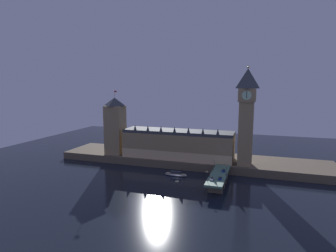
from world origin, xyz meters
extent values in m
plane|color=black|center=(0.00, 0.00, 0.00)|extent=(400.00, 400.00, 0.00)
cube|color=brown|center=(0.00, 39.00, 3.01)|extent=(220.00, 42.00, 6.02)
cube|color=#9E845B|center=(-8.76, 31.95, 16.09)|extent=(88.95, 22.91, 20.14)
cube|color=beige|center=(-8.76, 20.38, 9.64)|extent=(88.95, 0.20, 7.25)
cube|color=#383D42|center=(-8.76, 31.95, 27.36)|extent=(88.95, 21.07, 2.40)
cone|color=#383D42|center=(-42.12, 22.22, 30.77)|extent=(2.40, 2.40, 4.43)
cone|color=#383D42|center=(-31.00, 22.22, 30.77)|extent=(2.40, 2.40, 4.43)
cone|color=#383D42|center=(-19.88, 22.22, 30.77)|extent=(2.40, 2.40, 4.43)
cone|color=#383D42|center=(-8.76, 22.22, 30.77)|extent=(2.40, 2.40, 4.43)
cone|color=#383D42|center=(2.36, 22.22, 30.77)|extent=(2.40, 2.40, 4.43)
cone|color=#383D42|center=(13.48, 22.22, 30.77)|extent=(2.40, 2.40, 4.43)
cone|color=#383D42|center=(24.60, 22.22, 30.77)|extent=(2.40, 2.40, 4.43)
cube|color=#9E845B|center=(44.17, 26.59, 29.46)|extent=(10.18, 10.18, 46.88)
cube|color=#9E845B|center=(44.17, 26.59, 57.61)|extent=(12.01, 12.01, 9.44)
cylinder|color=#B7E5B7|center=(44.17, 20.46, 57.61)|extent=(6.48, 0.25, 6.48)
cylinder|color=#B7E5B7|center=(44.17, 32.72, 57.61)|extent=(6.48, 0.25, 6.48)
cylinder|color=#B7E5B7|center=(50.30, 26.59, 57.61)|extent=(0.25, 6.48, 6.48)
cylinder|color=#B7E5B7|center=(38.03, 26.59, 57.61)|extent=(0.25, 6.48, 6.48)
cube|color=black|center=(44.17, 20.27, 58.10)|extent=(0.36, 0.10, 4.86)
pyramid|color=#383D42|center=(44.17, 26.59, 69.38)|extent=(12.01, 12.01, 14.10)
sphere|color=gold|center=(44.17, 26.59, 77.23)|extent=(1.60, 1.60, 1.60)
cube|color=#9E845B|center=(-63.77, 28.68, 26.68)|extent=(14.36, 14.36, 41.33)
pyramid|color=#383D42|center=(-63.77, 28.68, 50.79)|extent=(14.64, 14.64, 6.88)
cylinder|color=#99999E|center=(-63.77, 28.68, 57.23)|extent=(0.24, 0.24, 6.00)
cube|color=red|center=(-62.67, 28.68, 59.33)|extent=(2.00, 0.08, 1.20)
cube|color=#4C7560|center=(29.66, -5.00, 6.60)|extent=(10.58, 46.00, 1.40)
cube|color=brown|center=(29.66, -18.80, 2.95)|extent=(9.00, 3.20, 5.90)
cube|color=brown|center=(29.66, -9.60, 2.95)|extent=(9.00, 3.20, 5.90)
cube|color=brown|center=(29.66, -0.40, 2.95)|extent=(9.00, 3.20, 5.90)
cube|color=brown|center=(29.66, 8.80, 2.95)|extent=(9.00, 3.20, 5.90)
cube|color=silver|center=(27.33, -17.60, 7.89)|extent=(1.88, 4.47, 0.82)
cube|color=black|center=(27.33, -17.60, 8.52)|extent=(1.54, 2.01, 0.45)
cylinder|color=black|center=(26.44, -16.21, 7.62)|extent=(0.22, 0.64, 0.64)
cylinder|color=black|center=(28.23, -16.21, 7.62)|extent=(0.22, 0.64, 0.64)
cylinder|color=black|center=(26.44, -18.99, 7.62)|extent=(0.22, 0.64, 0.64)
cylinder|color=black|center=(28.23, -18.99, 7.62)|extent=(0.22, 0.64, 0.64)
cube|color=navy|center=(31.99, -15.14, 7.86)|extent=(1.87, 4.13, 0.77)
cube|color=black|center=(31.99, -15.14, 8.47)|extent=(1.54, 1.86, 0.45)
cylinder|color=black|center=(32.88, -16.42, 7.62)|extent=(0.22, 0.64, 0.64)
cylinder|color=black|center=(31.10, -16.42, 7.62)|extent=(0.22, 0.64, 0.64)
cylinder|color=black|center=(32.88, -13.86, 7.62)|extent=(0.22, 0.64, 0.64)
cylinder|color=black|center=(31.10, -13.86, 7.62)|extent=(0.22, 0.64, 0.64)
cube|color=navy|center=(31.99, 1.35, 7.91)|extent=(1.88, 4.11, 0.87)
cube|color=black|center=(31.99, 1.35, 8.57)|extent=(1.54, 1.85, 0.45)
cylinder|color=black|center=(32.88, 0.08, 7.62)|extent=(0.22, 0.64, 0.64)
cylinder|color=black|center=(31.10, 0.08, 7.62)|extent=(0.22, 0.64, 0.64)
cylinder|color=black|center=(32.88, 2.63, 7.62)|extent=(0.22, 0.64, 0.64)
cylinder|color=black|center=(31.10, 2.63, 7.62)|extent=(0.22, 0.64, 0.64)
cylinder|color=black|center=(25.00, -12.66, 7.68)|extent=(0.28, 0.28, 0.76)
cylinder|color=maroon|center=(25.00, -12.66, 8.38)|extent=(0.38, 0.38, 0.63)
sphere|color=tan|center=(25.00, -12.66, 8.79)|extent=(0.21, 0.21, 0.21)
cylinder|color=black|center=(34.32, -6.41, 7.73)|extent=(0.28, 0.28, 0.85)
cylinder|color=#47384C|center=(34.32, -6.41, 8.51)|extent=(0.38, 0.38, 0.71)
sphere|color=tan|center=(34.32, -6.41, 8.98)|extent=(0.23, 0.23, 0.23)
cylinder|color=black|center=(25.00, 2.85, 7.70)|extent=(0.28, 0.28, 0.80)
cylinder|color=gray|center=(25.00, 2.85, 8.43)|extent=(0.38, 0.38, 0.66)
sphere|color=tan|center=(25.00, 2.85, 8.87)|extent=(0.22, 0.22, 0.22)
cylinder|color=#2D3333|center=(24.60, -19.72, 7.55)|extent=(0.56, 0.56, 0.50)
cylinder|color=#2D3333|center=(24.60, -19.72, 10.12)|extent=(0.18, 0.18, 4.64)
sphere|color=#F9E5A3|center=(24.60, -19.72, 12.99)|extent=(0.60, 0.60, 0.60)
sphere|color=#F9E5A3|center=(24.15, -19.72, 12.64)|extent=(0.44, 0.44, 0.44)
sphere|color=#F9E5A3|center=(25.05, -19.72, 12.64)|extent=(0.44, 0.44, 0.44)
cylinder|color=#2D3333|center=(34.72, -5.00, 7.55)|extent=(0.56, 0.56, 0.50)
cylinder|color=#2D3333|center=(34.72, -5.00, 10.29)|extent=(0.18, 0.18, 4.98)
sphere|color=#F9E5A3|center=(34.72, -5.00, 13.34)|extent=(0.60, 0.60, 0.60)
sphere|color=#F9E5A3|center=(34.27, -5.00, 12.99)|extent=(0.44, 0.44, 0.44)
sphere|color=#F9E5A3|center=(35.17, -5.00, 12.99)|extent=(0.44, 0.44, 0.44)
cylinder|color=#2D3333|center=(24.60, 9.72, 7.55)|extent=(0.56, 0.56, 0.50)
cylinder|color=#2D3333|center=(24.60, 9.72, 10.18)|extent=(0.18, 0.18, 4.75)
sphere|color=#F9E5A3|center=(24.60, 9.72, 13.10)|extent=(0.60, 0.60, 0.60)
sphere|color=#F9E5A3|center=(24.15, 9.72, 12.75)|extent=(0.44, 0.44, 0.44)
sphere|color=#F9E5A3|center=(25.05, 9.72, 12.75)|extent=(0.44, 0.44, 0.44)
ellipsoid|color=white|center=(-1.94, 3.59, 0.86)|extent=(16.60, 3.83, 1.71)
cube|color=tan|center=(-1.94, 3.59, 1.63)|extent=(14.60, 3.08, 0.24)
cube|color=#2D333D|center=(-1.94, 3.59, 2.61)|extent=(7.48, 2.33, 1.71)
camera|label=1|loc=(53.42, -182.52, 64.66)|focal=30.00mm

